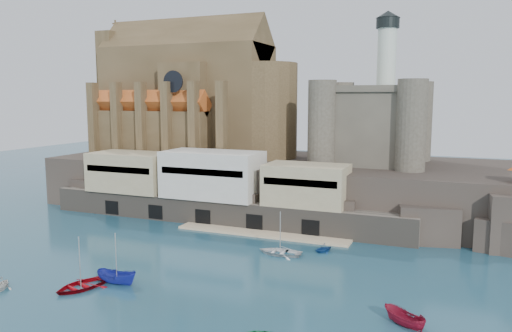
{
  "coord_description": "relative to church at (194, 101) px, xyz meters",
  "views": [
    {
      "loc": [
        32.01,
        -57.6,
        22.8
      ],
      "look_at": [
        -4.83,
        32.0,
        9.48
      ],
      "focal_mm": 35.0,
      "sensor_mm": 36.0,
      "label": 1
    }
  ],
  "objects": [
    {
      "name": "boat_0",
      "position": [
        14.76,
        -54.3,
        -22.13
      ],
      "size": [
        4.82,
        2.72,
        6.49
      ],
      "primitive_type": "imported",
      "rotation": [
        0.0,
        0.0,
        5.97
      ],
      "color": "#94050E",
      "rests_on": "ground"
    },
    {
      "name": "ground",
      "position": [
        24.13,
        -41.85,
        -22.13
      ],
      "size": [
        300.0,
        300.0,
        0.0
      ],
      "primitive_type": "plane",
      "color": "navy",
      "rests_on": "ground"
    },
    {
      "name": "church",
      "position": [
        0.0,
        0.0,
        0.0
      ],
      "size": [
        47.0,
        25.93,
        30.51
      ],
      "color": "#4E3D24",
      "rests_on": "promontory"
    },
    {
      "name": "quay",
      "position": [
        13.94,
        -18.78,
        -16.06
      ],
      "size": [
        70.0,
        12.0,
        13.05
      ],
      "color": "#695F54",
      "rests_on": "ground"
    },
    {
      "name": "boat_6",
      "position": [
        32.51,
        -32.67,
        -22.13
      ],
      "size": [
        1.42,
        4.59,
        6.39
      ],
      "primitive_type": "imported",
      "rotation": [
        0.0,
        0.0,
        4.73
      ],
      "color": "silver",
      "rests_on": "ground"
    },
    {
      "name": "castle_keep",
      "position": [
        40.21,
        -0.78,
        -3.81
      ],
      "size": [
        21.2,
        21.2,
        29.3
      ],
      "color": "#4D483C",
      "rests_on": "promontory"
    },
    {
      "name": "promontory",
      "position": [
        23.94,
        -2.48,
        -17.2
      ],
      "size": [
        100.0,
        36.0,
        10.0
      ],
      "color": "#2A231F",
      "rests_on": "ground"
    },
    {
      "name": "boat_1",
      "position": [
        6.09,
        -58.15,
        -22.13
      ],
      "size": [
        3.48,
        2.98,
        3.46
      ],
      "primitive_type": "imported",
      "rotation": [
        0.0,
        0.0,
        0.47
      ],
      "color": "silver",
      "rests_on": "ground"
    },
    {
      "name": "boat_5",
      "position": [
        51.84,
        -49.66,
        -22.13
      ],
      "size": [
        2.56,
        2.55,
        4.88
      ],
      "primitive_type": "imported",
      "rotation": [
        0.0,
        0.0,
        4.17
      ],
      "color": "maroon",
      "rests_on": "ground"
    },
    {
      "name": "boat_2",
      "position": [
        17.77,
        -51.36,
        -22.13
      ],
      "size": [
        2.21,
        2.15,
        5.54
      ],
      "primitive_type": "imported",
      "rotation": [
        0.0,
        0.0,
        1.6
      ],
      "color": "#1F2A9B",
      "rests_on": "ground"
    },
    {
      "name": "boat_7",
      "position": [
        38.1,
        -29.14,
        -22.13
      ],
      "size": [
        3.19,
        2.88,
        3.16
      ],
      "primitive_type": "imported",
      "rotation": [
        0.0,
        0.0,
        5.71
      ],
      "color": "navy",
      "rests_on": "ground"
    }
  ]
}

